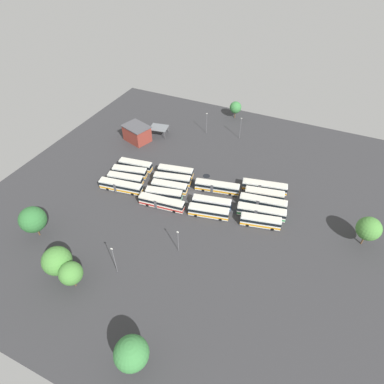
% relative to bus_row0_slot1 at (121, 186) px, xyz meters
% --- Properties ---
extents(ground_plane, '(126.52, 126.52, 0.00)m').
position_rel_bus_row0_slot1_xyz_m(ground_plane, '(22.26, 7.85, -1.90)').
color(ground_plane, '#333335').
extents(bus_row0_slot1, '(14.97, 4.82, 3.61)m').
position_rel_bus_row0_slot1_xyz_m(bus_row0_slot1, '(0.00, 0.00, 0.00)').
color(bus_row0_slot1, silver).
rests_on(bus_row0_slot1, ground_plane).
extents(bus_row0_slot2, '(12.49, 4.87, 3.61)m').
position_rel_bus_row0_slot1_xyz_m(bus_row0_slot2, '(-0.63, 3.83, -0.00)').
color(bus_row0_slot2, silver).
rests_on(bus_row0_slot2, ground_plane).
extents(bus_row0_slot3, '(12.35, 5.30, 3.61)m').
position_rel_bus_row0_slot1_xyz_m(bus_row0_slot3, '(-1.48, 7.87, -0.00)').
color(bus_row0_slot3, silver).
rests_on(bus_row0_slot3, ground_plane).
extents(bus_row0_slot4, '(12.31, 4.31, 3.61)m').
position_rel_bus_row0_slot1_xyz_m(bus_row0_slot4, '(-1.67, 12.03, -0.00)').
color(bus_row0_slot4, silver).
rests_on(bus_row0_slot4, ground_plane).
extents(bus_row1_slot0, '(14.94, 4.24, 3.61)m').
position_rel_bus_row0_slot1_xyz_m(bus_row1_slot0, '(16.22, -1.33, 0.00)').
color(bus_row1_slot0, silver).
rests_on(bus_row1_slot0, ground_plane).
extents(bus_row1_slot1, '(12.15, 5.20, 3.61)m').
position_rel_bus_row0_slot1_xyz_m(bus_row1_slot1, '(15.03, 2.56, -0.00)').
color(bus_row1_slot1, silver).
rests_on(bus_row1_slot1, ground_plane).
extents(bus_row1_slot2, '(12.18, 4.69, 3.61)m').
position_rel_bus_row0_slot1_xyz_m(bus_row1_slot2, '(14.97, 6.44, -0.00)').
color(bus_row1_slot2, silver).
rests_on(bus_row1_slot2, ground_plane).
extents(bus_row1_slot3, '(12.90, 5.48, 3.61)m').
position_rel_bus_row0_slot1_xyz_m(bus_row1_slot3, '(13.99, 10.37, -0.00)').
color(bus_row1_slot3, silver).
rests_on(bus_row1_slot3, ground_plane).
extents(bus_row1_slot4, '(12.67, 5.00, 3.61)m').
position_rel_bus_row0_slot1_xyz_m(bus_row1_slot4, '(13.14, 14.66, -0.00)').
color(bus_row1_slot4, silver).
rests_on(bus_row1_slot4, ground_plane).
extents(bus_row2_slot0, '(12.72, 5.16, 3.61)m').
position_rel_bus_row0_slot1_xyz_m(bus_row2_slot0, '(31.29, 1.16, -0.00)').
color(bus_row2_slot0, silver).
rests_on(bus_row2_slot0, ground_plane).
extents(bus_row2_slot1, '(12.46, 5.03, 3.61)m').
position_rel_bus_row0_slot1_xyz_m(bus_row2_slot1, '(30.66, 5.21, -0.00)').
color(bus_row2_slot1, silver).
rests_on(bus_row2_slot1, ground_plane).
extents(bus_row2_slot3, '(14.96, 5.55, 3.61)m').
position_rel_bus_row0_slot1_xyz_m(bus_row2_slot3, '(29.36, 13.07, 0.00)').
color(bus_row2_slot3, silver).
rests_on(bus_row2_slot3, ground_plane).
extents(bus_row3_slot0, '(12.19, 5.13, 3.61)m').
position_rel_bus_row0_slot1_xyz_m(bus_row3_slot0, '(46.81, 3.87, -0.00)').
color(bus_row3_slot0, silver).
rests_on(bus_row3_slot0, ground_plane).
extents(bus_row3_slot1, '(14.97, 5.34, 3.61)m').
position_rel_bus_row0_slot1_xyz_m(bus_row3_slot1, '(45.91, 7.74, 0.00)').
color(bus_row3_slot1, silver).
rests_on(bus_row3_slot1, ground_plane).
extents(bus_row3_slot2, '(14.97, 4.82, 3.61)m').
position_rel_bus_row0_slot1_xyz_m(bus_row3_slot2, '(45.26, 11.98, 0.00)').
color(bus_row3_slot2, silver).
rests_on(bus_row3_slot2, ground_plane).
extents(bus_row3_slot3, '(12.73, 4.93, 3.61)m').
position_rel_bus_row0_slot1_xyz_m(bus_row3_slot3, '(44.71, 15.92, -0.00)').
color(bus_row3_slot3, silver).
rests_on(bus_row3_slot3, ground_plane).
extents(bus_row3_slot4, '(14.96, 5.50, 3.61)m').
position_rel_bus_row0_slot1_xyz_m(bus_row3_slot4, '(43.67, 19.70, 0.00)').
color(bus_row3_slot4, silver).
rests_on(bus_row3_slot4, ground_plane).
extents(depot_building, '(12.02, 10.42, 6.60)m').
position_rel_bus_row0_slot1_xyz_m(depot_building, '(-11.43, 28.95, 1.42)').
color(depot_building, maroon).
rests_on(depot_building, ground_plane).
extents(maintenance_shelter, '(8.00, 6.84, 3.54)m').
position_rel_bus_row0_slot1_xyz_m(maintenance_shelter, '(-5.46, 36.34, 1.43)').
color(maintenance_shelter, slate).
rests_on(maintenance_shelter, ground_plane).
extents(lamp_post_mid_lot, '(0.56, 0.28, 9.61)m').
position_rel_bus_row0_slot1_xyz_m(lamp_post_mid_lot, '(17.31, -27.68, 3.32)').
color(lamp_post_mid_lot, slate).
rests_on(lamp_post_mid_lot, ground_plane).
extents(lamp_post_near_entrance, '(0.56, 0.28, 7.76)m').
position_rel_bus_row0_slot1_xyz_m(lamp_post_near_entrance, '(28.79, -14.70, 2.39)').
color(lamp_post_near_entrance, slate).
rests_on(lamp_post_near_entrance, ground_plane).
extents(lamp_post_far_corner, '(0.56, 0.28, 9.36)m').
position_rel_bus_row0_slot1_xyz_m(lamp_post_far_corner, '(25.80, 47.62, 3.19)').
color(lamp_post_far_corner, slate).
rests_on(lamp_post_far_corner, ground_plane).
extents(lamp_post_by_building, '(0.56, 0.28, 9.11)m').
position_rel_bus_row0_slot1_xyz_m(lamp_post_by_building, '(11.80, 45.84, 3.07)').
color(lamp_post_by_building, slate).
rests_on(lamp_post_by_building, ground_plane).
extents(tree_south_edge, '(5.89, 5.89, 8.16)m').
position_rel_bus_row0_slot1_xyz_m(tree_south_edge, '(10.00, -35.49, 3.29)').
color(tree_south_edge, brown).
rests_on(tree_south_edge, ground_plane).
extents(tree_west_edge, '(7.42, 7.42, 9.31)m').
position_rel_bus_row0_slot1_xyz_m(tree_west_edge, '(4.66, -34.20, 3.69)').
color(tree_west_edge, brown).
rests_on(tree_west_edge, ground_plane).
extents(tree_north_edge, '(7.49, 7.49, 10.16)m').
position_rel_bus_row0_slot1_xyz_m(tree_north_edge, '(-10.67, -26.46, 4.51)').
color(tree_north_edge, brown).
rests_on(tree_north_edge, ground_plane).
extents(tree_northeast, '(5.15, 5.15, 7.61)m').
position_rel_bus_row0_slot1_xyz_m(tree_northeast, '(18.35, 63.25, 3.12)').
color(tree_northeast, brown).
rests_on(tree_northeast, ground_plane).
extents(tree_northwest, '(6.63, 6.63, 9.61)m').
position_rel_bus_row0_slot1_xyz_m(tree_northwest, '(74.93, 9.14, 4.38)').
color(tree_northwest, brown).
rests_on(tree_northwest, ground_plane).
extents(tree_east_edge, '(7.15, 7.15, 9.54)m').
position_rel_bus_row0_slot1_xyz_m(tree_east_edge, '(33.90, -45.58, 4.05)').
color(tree_east_edge, brown).
rests_on(tree_east_edge, ground_plane).
extents(puddle_between_rows, '(3.55, 3.55, 0.01)m').
position_rel_bus_row0_slot1_xyz_m(puddle_between_rows, '(43.59, 9.81, -1.90)').
color(puddle_between_rows, black).
rests_on(puddle_between_rows, ground_plane).
extents(puddle_front_lane, '(4.31, 4.31, 0.01)m').
position_rel_bus_row0_slot1_xyz_m(puddle_front_lane, '(21.22, 13.16, -1.90)').
color(puddle_front_lane, black).
rests_on(puddle_front_lane, ground_plane).
extents(puddle_centre_drain, '(2.53, 2.53, 0.01)m').
position_rel_bus_row0_slot1_xyz_m(puddle_centre_drain, '(23.04, 19.09, -1.90)').
color(puddle_centre_drain, black).
rests_on(puddle_centre_drain, ground_plane).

